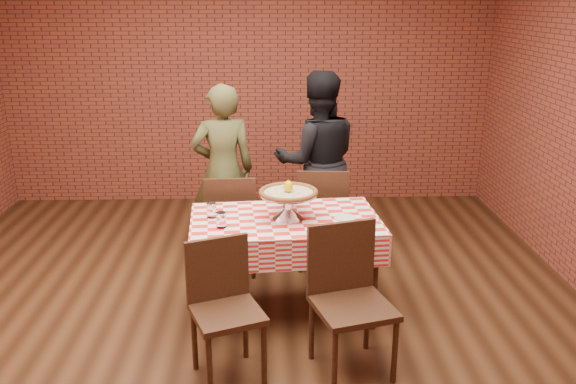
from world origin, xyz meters
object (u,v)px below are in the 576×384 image
object	(u,v)px
table	(285,266)
chair_near_left	(227,315)
chair_near_right	(353,304)
diner_black	(318,161)
water_glass_right	(212,210)
diner_olive	(223,170)
chair_far_left	(231,222)
pizza	(288,193)
water_glass_left	(221,220)
chair_far_right	(322,215)
pizza_stand	(288,206)
condiment_caddy	(288,196)

from	to	relation	value
table	chair_near_left	world-z (taller)	chair_near_left
chair_near_right	diner_black	distance (m)	2.11
water_glass_right	diner_olive	bearing A→B (deg)	89.99
chair_far_left	diner_olive	distance (m)	0.57
pizza	water_glass_left	bearing A→B (deg)	-160.14
diner_olive	diner_black	size ratio (longest dim) A/B	0.94
table	chair_far_right	world-z (taller)	chair_far_right
chair_near_right	diner_black	bearing A→B (deg)	75.57
table	pizza	distance (m)	0.58
pizza_stand	diner_black	xyz separation A→B (m)	(0.31, 1.29, -0.01)
pizza_stand	pizza	distance (m)	0.10
chair_far_left	diner_black	world-z (taller)	diner_black
table	condiment_caddy	distance (m)	0.53
condiment_caddy	chair_far_left	bearing A→B (deg)	118.60
chair_near_right	chair_far_left	xyz separation A→B (m)	(-0.85, 1.52, -0.02)
water_glass_right	chair_far_right	xyz separation A→B (m)	(0.88, 0.83, -0.35)
condiment_caddy	chair_far_right	xyz separation A→B (m)	(0.32, 0.59, -0.37)
table	chair_far_right	size ratio (longest dim) A/B	1.46
pizza	chair_far_right	size ratio (longest dim) A/B	0.46
water_glass_right	pizza_stand	bearing A→B (deg)	-3.07
pizza	chair_far_right	distance (m)	1.04
table	chair_near_left	xyz separation A→B (m)	(-0.38, -0.84, 0.07)
diner_olive	diner_black	bearing A→B (deg)	175.96
pizza_stand	chair_far_right	world-z (taller)	pizza_stand
water_glass_right	chair_near_left	distance (m)	0.96
pizza	diner_black	bearing A→B (deg)	76.40
chair_near_right	chair_far_right	bearing A→B (deg)	75.66
pizza	water_glass_right	bearing A→B (deg)	176.93
water_glass_right	chair_near_left	size ratio (longest dim) A/B	0.13
table	chair_near_right	distance (m)	0.89
water_glass_left	chair_near_right	distance (m)	1.10
water_glass_left	condiment_caddy	xyz separation A→B (m)	(0.48, 0.44, 0.02)
diner_olive	chair_far_left	bearing A→B (deg)	90.90
water_glass_left	diner_olive	world-z (taller)	diner_olive
pizza	water_glass_right	xyz separation A→B (m)	(-0.56, 0.03, -0.14)
table	water_glass_left	size ratio (longest dim) A/B	12.20
chair_near_right	chair_far_left	world-z (taller)	chair_near_right
table	pizza	world-z (taller)	pizza
water_glass_left	chair_far_right	xyz separation A→B (m)	(0.80, 1.03, -0.35)
pizza	condiment_caddy	bearing A→B (deg)	88.54
diner_black	diner_olive	bearing A→B (deg)	2.36
chair_near_left	chair_far_right	world-z (taller)	chair_far_right
pizza_stand	chair_near_left	size ratio (longest dim) A/B	0.48
pizza	diner_black	distance (m)	1.33
chair_far_right	chair_far_left	bearing A→B (deg)	12.19
condiment_caddy	diner_black	distance (m)	1.07
table	diner_olive	bearing A→B (deg)	114.33
water_glass_left	chair_near_right	bearing A→B (deg)	-35.56
pizza_stand	pizza	world-z (taller)	pizza
water_glass_left	chair_far_left	size ratio (longest dim) A/B	0.12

